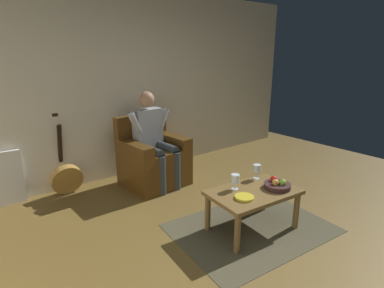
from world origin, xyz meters
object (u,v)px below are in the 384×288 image
at_px(person_seated, 153,137).
at_px(fruit_bowl, 277,185).
at_px(coffee_table, 253,197).
at_px(wine_glass_near, 257,169).
at_px(decorative_dish, 244,197).
at_px(armchair, 153,160).
at_px(guitar, 66,177).
at_px(wine_glass_far, 235,179).

distance_m(person_seated, fruit_bowl, 1.78).
height_order(coffee_table, fruit_bowl, fruit_bowl).
height_order(wine_glass_near, fruit_bowl, wine_glass_near).
xyz_separation_m(coffee_table, decorative_dish, (0.21, 0.06, 0.08)).
distance_m(person_seated, coffee_table, 1.65).
bearing_deg(wine_glass_near, decorative_dish, 28.26).
relative_size(wine_glass_near, decorative_dish, 0.90).
bearing_deg(fruit_bowl, armchair, -76.13).
distance_m(guitar, wine_glass_near, 2.42).
xyz_separation_m(armchair, wine_glass_far, (-0.07, 1.50, 0.20)).
bearing_deg(guitar, armchair, 158.70).
xyz_separation_m(person_seated, guitar, (1.06, -0.45, -0.46)).
height_order(wine_glass_far, fruit_bowl, wine_glass_far).
relative_size(person_seated, wine_glass_far, 7.95).
relative_size(coffee_table, decorative_dish, 5.15).
bearing_deg(armchair, fruit_bowl, 100.34).
xyz_separation_m(wine_glass_far, fruit_bowl, (-0.36, 0.25, -0.07)).
bearing_deg(armchair, wine_glass_far, 89.09).
height_order(wine_glass_far, decorative_dish, wine_glass_far).
bearing_deg(coffee_table, fruit_bowl, 155.73).
relative_size(armchair, person_seated, 0.74).
bearing_deg(decorative_dish, wine_glass_near, -151.74).
bearing_deg(coffee_table, armchair, -83.27).
distance_m(wine_glass_near, fruit_bowl, 0.31).
xyz_separation_m(armchair, fruit_bowl, (-0.43, 1.75, 0.12)).
xyz_separation_m(guitar, fruit_bowl, (-1.49, 2.17, 0.23)).
bearing_deg(person_seated, decorative_dish, 86.00).
xyz_separation_m(wine_glass_far, decorative_dish, (0.08, 0.20, -0.10)).
height_order(guitar, wine_glass_far, guitar).
height_order(guitar, fruit_bowl, guitar).
xyz_separation_m(person_seated, coffee_table, (-0.19, 1.61, -0.33)).
bearing_deg(wine_glass_near, fruit_bowl, 85.92).
xyz_separation_m(fruit_bowl, decorative_dish, (0.44, -0.04, -0.02)).
height_order(armchair, coffee_table, armchair).
bearing_deg(wine_glass_near, armchair, -72.71).
distance_m(armchair, wine_glass_near, 1.54).
bearing_deg(guitar, coffee_table, 121.29).
relative_size(coffee_table, wine_glass_near, 5.74).
distance_m(wine_glass_near, decorative_dish, 0.54).
relative_size(person_seated, coffee_table, 1.35).
bearing_deg(person_seated, fruit_bowl, 100.55).
bearing_deg(guitar, fruit_bowl, 124.52).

